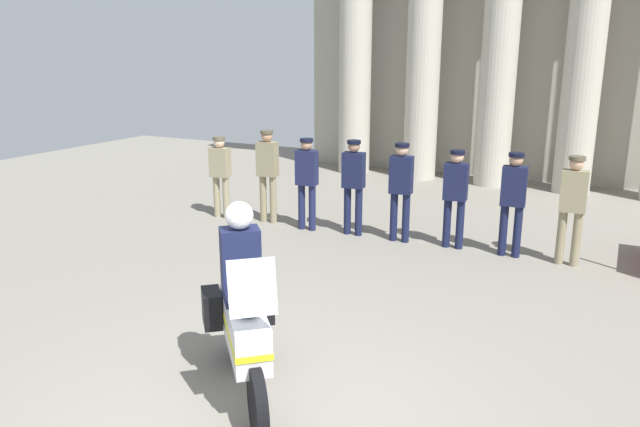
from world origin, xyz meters
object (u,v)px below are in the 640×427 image
(officer_in_row_3, at_px, (353,180))
(officer_in_row_6, at_px, (513,196))
(officer_in_row_2, at_px, (307,177))
(officer_in_row_7, at_px, (573,202))
(motorcycle_with_rider, at_px, (243,316))
(officer_in_row_1, at_px, (268,169))
(officer_in_row_4, at_px, (401,184))
(officer_in_row_0, at_px, (220,170))
(officer_in_row_5, at_px, (455,191))

(officer_in_row_3, relative_size, officer_in_row_6, 1.02)
(officer_in_row_2, height_order, officer_in_row_7, officer_in_row_7)
(officer_in_row_7, xyz_separation_m, motorcycle_with_rider, (-2.43, -5.29, -0.21))
(officer_in_row_1, bearing_deg, officer_in_row_2, 168.09)
(officer_in_row_3, relative_size, officer_in_row_4, 1.00)
(officer_in_row_2, distance_m, motorcycle_with_rider, 5.58)
(officer_in_row_3, distance_m, officer_in_row_4, 0.88)
(officer_in_row_0, xyz_separation_m, officer_in_row_4, (3.68, 0.10, 0.06))
(officer_in_row_1, relative_size, officer_in_row_5, 1.07)
(officer_in_row_0, distance_m, motorcycle_with_rider, 6.52)
(motorcycle_with_rider, bearing_deg, officer_in_row_5, 131.88)
(officer_in_row_5, distance_m, officer_in_row_6, 0.93)
(officer_in_row_0, bearing_deg, officer_in_row_1, -177.81)
(officer_in_row_0, relative_size, officer_in_row_3, 0.94)
(officer_in_row_5, xyz_separation_m, officer_in_row_7, (1.80, -0.04, 0.03))
(officer_in_row_2, relative_size, officer_in_row_7, 1.00)
(officer_in_row_0, distance_m, officer_in_row_3, 2.80)
(motorcycle_with_rider, bearing_deg, officer_in_row_7, 113.92)
(officer_in_row_2, height_order, motorcycle_with_rider, motorcycle_with_rider)
(officer_in_row_4, bearing_deg, officer_in_row_6, 176.51)
(officer_in_row_1, distance_m, officer_in_row_2, 0.91)
(officer_in_row_2, relative_size, officer_in_row_4, 0.99)
(officer_in_row_0, xyz_separation_m, officer_in_row_5, (4.60, 0.16, 0.03))
(officer_in_row_1, distance_m, officer_in_row_4, 2.67)
(officer_in_row_2, xyz_separation_m, officer_in_row_7, (4.50, 0.11, 0.00))
(officer_in_row_1, relative_size, motorcycle_with_rider, 0.93)
(officer_in_row_2, bearing_deg, officer_in_row_3, -179.12)
(officer_in_row_0, relative_size, officer_in_row_7, 0.95)
(officer_in_row_0, relative_size, officer_in_row_4, 0.94)
(officer_in_row_7, bearing_deg, motorcycle_with_rider, 60.51)
(officer_in_row_1, relative_size, officer_in_row_3, 1.04)
(officer_in_row_6, height_order, officer_in_row_7, officer_in_row_7)
(officer_in_row_6, bearing_deg, officer_in_row_0, -3.36)
(officer_in_row_2, xyz_separation_m, officer_in_row_3, (0.89, 0.09, 0.01))
(officer_in_row_0, relative_size, motorcycle_with_rider, 0.85)
(officer_in_row_1, xyz_separation_m, officer_in_row_6, (4.52, 0.02, -0.06))
(motorcycle_with_rider, bearing_deg, officer_in_row_6, 122.27)
(officer_in_row_0, bearing_deg, officer_in_row_6, 176.64)
(motorcycle_with_rider, bearing_deg, officer_in_row_4, 141.80)
(officer_in_row_2, distance_m, officer_in_row_7, 4.50)
(officer_in_row_7, bearing_deg, officer_in_row_1, -4.84)
(officer_in_row_1, height_order, officer_in_row_3, officer_in_row_1)
(officer_in_row_7, bearing_deg, officer_in_row_5, -6.09)
(officer_in_row_3, bearing_deg, officer_in_row_4, 175.06)
(officer_in_row_3, relative_size, officer_in_row_5, 1.03)
(officer_in_row_3, relative_size, motorcycle_with_rider, 0.90)
(officer_in_row_2, bearing_deg, officer_in_row_7, 176.59)
(officer_in_row_0, bearing_deg, motorcycle_with_rider, 122.75)
(officer_in_row_5, distance_m, officer_in_row_7, 1.80)
(officer_in_row_7, relative_size, motorcycle_with_rider, 0.90)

